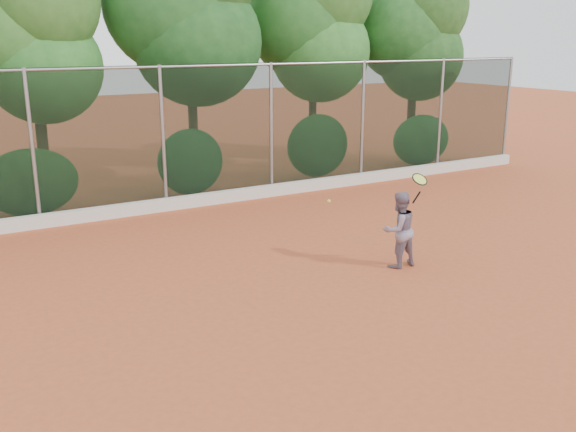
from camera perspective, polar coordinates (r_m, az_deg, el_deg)
ground at (r=10.31m, az=2.84°, el=-8.01°), size 80.00×80.00×0.00m
concrete_curb at (r=16.09m, az=-10.54°, el=1.05°), size 24.00×0.20×0.30m
tennis_player at (r=11.96m, az=9.83°, el=-1.20°), size 0.69×0.54×1.42m
chainlink_fence at (r=15.93m, az=-11.07°, el=7.15°), size 24.09×0.09×3.50m
foliage_backdrop at (r=17.49m, az=-15.54°, el=15.99°), size 23.70×3.63×7.55m
tennis_racket at (r=11.84m, az=11.60°, el=3.03°), size 0.30×0.29×0.58m
tennis_ball_in_flight at (r=11.22m, az=3.66°, el=1.33°), size 0.06×0.06×0.06m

